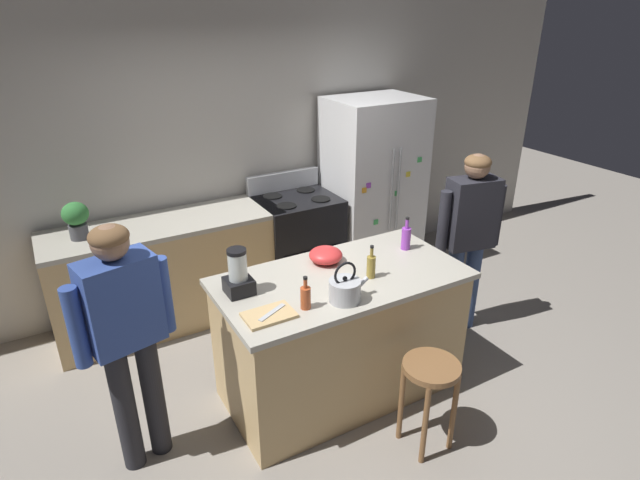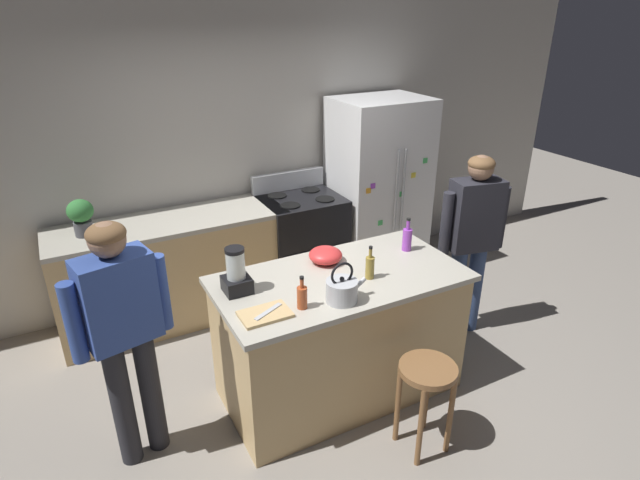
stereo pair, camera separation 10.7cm
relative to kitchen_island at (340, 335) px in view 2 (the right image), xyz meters
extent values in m
plane|color=gray|center=(0.00, 0.00, -0.48)|extent=(14.00, 14.00, 0.00)
cube|color=#BCB7AD|center=(0.00, 1.95, 0.87)|extent=(8.00, 0.10, 2.70)
cube|color=tan|center=(0.00, 0.00, -0.02)|extent=(1.65, 0.82, 0.92)
cube|color=#B2AD9E|center=(0.00, 0.00, 0.46)|extent=(1.71, 0.88, 0.04)
cube|color=tan|center=(-0.80, 1.55, -0.02)|extent=(2.00, 0.64, 0.92)
cube|color=#B2AD9E|center=(-0.80, 1.55, 0.46)|extent=(2.00, 0.64, 0.04)
cube|color=silver|center=(1.30, 1.50, 0.43)|extent=(0.90, 0.70, 1.83)
cylinder|color=#B7BABF|center=(1.26, 1.13, 0.52)|extent=(0.02, 0.02, 0.82)
cylinder|color=#B7BABF|center=(1.34, 1.13, 0.52)|extent=(0.02, 0.02, 0.82)
cube|color=#3FB259|center=(1.60, 1.15, 0.78)|extent=(0.05, 0.01, 0.05)
cube|color=#3FB259|center=(1.11, 1.15, 0.23)|extent=(0.05, 0.01, 0.05)
cube|color=#3FB259|center=(1.34, 1.15, 0.48)|extent=(0.05, 0.01, 0.05)
cube|color=purple|center=(1.00, 1.15, 0.62)|extent=(0.05, 0.01, 0.05)
cube|color=orange|center=(0.96, 1.15, 0.58)|extent=(0.05, 0.01, 0.05)
cube|color=yellow|center=(1.47, 1.15, 0.66)|extent=(0.05, 0.01, 0.05)
cube|color=black|center=(0.44, 1.52, 0.00)|extent=(0.76, 0.64, 0.96)
cube|color=black|center=(0.44, 1.20, -0.05)|extent=(0.60, 0.01, 0.24)
cube|color=#B7BABF|center=(0.44, 1.81, 0.57)|extent=(0.76, 0.06, 0.18)
cylinder|color=black|center=(0.26, 1.37, 0.48)|extent=(0.18, 0.18, 0.01)
cylinder|color=black|center=(0.62, 1.37, 0.48)|extent=(0.18, 0.18, 0.01)
cylinder|color=black|center=(0.26, 1.67, 0.48)|extent=(0.18, 0.18, 0.01)
cylinder|color=black|center=(0.62, 1.67, 0.48)|extent=(0.18, 0.18, 0.01)
cylinder|color=#26262B|center=(-1.49, 0.04, -0.04)|extent=(0.16, 0.16, 0.88)
cylinder|color=#26262B|center=(-1.32, 0.08, -0.04)|extent=(0.16, 0.16, 0.88)
cube|color=#334C99|center=(-1.40, 0.06, 0.66)|extent=(0.44, 0.30, 0.53)
cylinder|color=#334C99|center=(-1.65, 0.01, 0.61)|extent=(0.11, 0.11, 0.48)
cylinder|color=#334C99|center=(-1.16, 0.11, 0.61)|extent=(0.11, 0.11, 0.48)
sphere|color=#8C664C|center=(-1.40, 0.06, 1.03)|extent=(0.24, 0.24, 0.20)
ellipsoid|color=brown|center=(-1.40, 0.06, 1.06)|extent=(0.25, 0.25, 0.12)
cylinder|color=#384C7A|center=(1.43, 0.15, -0.08)|extent=(0.15, 0.15, 0.80)
cylinder|color=#384C7A|center=(1.26, 0.19, -0.08)|extent=(0.15, 0.15, 0.80)
cube|color=#26262D|center=(1.34, 0.17, 0.61)|extent=(0.44, 0.30, 0.58)
cylinder|color=#26262D|center=(1.59, 0.12, 0.56)|extent=(0.11, 0.11, 0.53)
cylinder|color=#26262D|center=(1.10, 0.22, 0.56)|extent=(0.11, 0.11, 0.53)
sphere|color=#8C664C|center=(1.34, 0.17, 1.01)|extent=(0.24, 0.24, 0.20)
ellipsoid|color=brown|center=(1.34, 0.17, 1.04)|extent=(0.25, 0.25, 0.12)
cylinder|color=brown|center=(0.20, -0.73, 0.13)|extent=(0.36, 0.36, 0.04)
cylinder|color=brown|center=(0.08, -0.85, -0.18)|extent=(0.04, 0.04, 0.60)
cylinder|color=brown|center=(0.32, -0.85, -0.18)|extent=(0.04, 0.04, 0.60)
cylinder|color=brown|center=(0.08, -0.61, -0.18)|extent=(0.04, 0.04, 0.60)
cylinder|color=brown|center=(0.32, -0.61, -0.18)|extent=(0.04, 0.04, 0.60)
cylinder|color=#4C4C51|center=(-1.47, 1.55, 0.54)|extent=(0.14, 0.14, 0.12)
ellipsoid|color=#337A38|center=(-1.47, 1.55, 0.69)|extent=(0.20, 0.20, 0.18)
cube|color=black|center=(-0.69, 0.14, 0.53)|extent=(0.17, 0.17, 0.10)
cylinder|color=silver|center=(-0.69, 0.14, 0.67)|extent=(0.12, 0.12, 0.18)
cylinder|color=black|center=(-0.69, 0.14, 0.77)|extent=(0.12, 0.12, 0.02)
cylinder|color=purple|center=(0.64, 0.13, 0.56)|extent=(0.07, 0.07, 0.17)
cylinder|color=purple|center=(0.64, 0.13, 0.68)|extent=(0.03, 0.03, 0.07)
cylinder|color=black|center=(0.64, 0.13, 0.73)|extent=(0.03, 0.03, 0.02)
cylinder|color=#B24C26|center=(-0.41, -0.23, 0.55)|extent=(0.06, 0.06, 0.14)
cylinder|color=#B24C26|center=(-0.41, -0.23, 0.65)|extent=(0.02, 0.02, 0.06)
cylinder|color=black|center=(-0.41, -0.23, 0.69)|extent=(0.03, 0.03, 0.02)
cylinder|color=olive|center=(0.16, -0.11, 0.55)|extent=(0.06, 0.06, 0.15)
cylinder|color=olive|center=(0.16, -0.11, 0.66)|extent=(0.02, 0.02, 0.07)
cylinder|color=black|center=(0.16, -0.11, 0.71)|extent=(0.03, 0.03, 0.02)
ellipsoid|color=red|center=(0.01, 0.24, 0.53)|extent=(0.24, 0.24, 0.11)
cylinder|color=#B7BABF|center=(-0.15, -0.28, 0.55)|extent=(0.20, 0.20, 0.14)
sphere|color=black|center=(-0.15, -0.28, 0.63)|extent=(0.03, 0.03, 0.03)
cylinder|color=#B7BABF|center=(-0.02, -0.28, 0.57)|extent=(0.09, 0.03, 0.08)
torus|color=black|center=(-0.15, -0.28, 0.67)|extent=(0.16, 0.02, 0.16)
cube|color=tan|center=(-0.64, -0.21, 0.49)|extent=(0.30, 0.20, 0.02)
cube|color=#B7BABF|center=(-0.62, -0.21, 0.50)|extent=(0.21, 0.12, 0.01)
camera|label=1|loc=(-1.66, -2.61, 2.17)|focal=29.06mm
camera|label=2|loc=(-1.57, -2.66, 2.17)|focal=29.06mm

